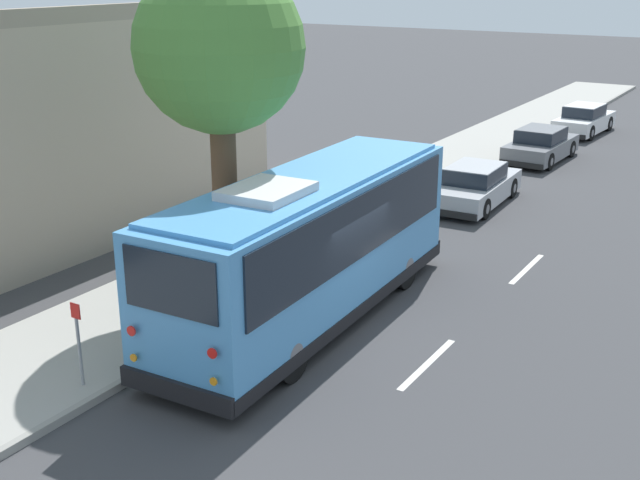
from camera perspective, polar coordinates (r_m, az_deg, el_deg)
name	(u,v)px	position (r m, az deg, el deg)	size (l,w,h in m)	color
ground_plane	(335,325)	(17.14, 1.09, -6.03)	(160.00, 160.00, 0.00)	#3D3D3F
sidewalk_slab	(198,286)	(19.15, -8.69, -3.26)	(80.00, 3.58, 0.15)	#A3A099
curb_strip	(262,303)	(18.08, -4.15, -4.46)	(80.00, 0.14, 0.15)	gray
shuttle_bus	(310,241)	(16.74, -0.73, -0.07)	(9.24, 2.93, 3.34)	#4C93D1
parked_sedan_silver	(475,186)	(25.99, 10.97, 3.78)	(4.56, 1.90, 1.30)	#A8AAAF
parked_sedan_gray	(541,146)	(32.59, 15.43, 6.49)	(4.35, 1.90, 1.31)	slate
parked_sedan_white	(584,120)	(38.60, 18.27, 8.09)	(4.45, 1.88, 1.33)	silver
street_tree	(222,38)	(17.31, -7.00, 14.06)	(3.61, 3.61, 7.83)	brown
sign_post_near	(79,343)	(14.77, -16.78, -7.06)	(0.06, 0.22, 1.57)	gray
sign_post_far	(147,321)	(15.89, -12.23, -5.64)	(0.06, 0.06, 1.18)	gray
fire_hydrant	(391,202)	(24.01, 5.07, 2.68)	(0.22, 0.22, 0.81)	red
lane_stripe_mid	(427,364)	(15.68, 7.65, -8.72)	(2.40, 0.14, 0.01)	silver
lane_stripe_ahead	(527,269)	(20.86, 14.49, -1.99)	(2.40, 0.14, 0.01)	silver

